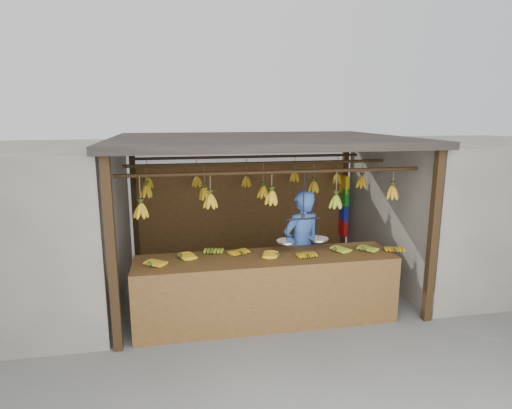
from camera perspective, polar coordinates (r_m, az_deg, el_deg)
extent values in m
plane|color=#5B5B57|center=(7.00, 0.47, -10.98)|extent=(80.00, 80.00, 0.00)
cube|color=black|center=(5.12, -18.65, -6.66)|extent=(0.10, 0.10, 2.30)
cube|color=black|center=(6.03, 22.52, -4.16)|extent=(0.10, 0.10, 2.30)
cube|color=black|center=(8.01, -15.87, 0.15)|extent=(0.10, 0.10, 2.30)
cube|color=black|center=(8.61, 11.65, 1.18)|extent=(0.10, 0.10, 2.30)
cube|color=black|center=(6.45, 0.51, 8.61)|extent=(4.30, 3.30, 0.10)
cylinder|color=black|center=(5.51, 2.54, 4.35)|extent=(4.00, 0.05, 0.05)
cylinder|color=black|center=(6.48, 0.50, 5.52)|extent=(4.00, 0.05, 0.05)
cylinder|color=black|center=(7.46, -1.02, 6.38)|extent=(4.00, 0.05, 0.05)
cube|color=brown|center=(8.12, -1.59, -1.02)|extent=(4.00, 0.06, 1.80)
cube|color=slate|center=(6.92, -30.25, -2.89)|extent=(3.00, 3.00, 2.30)
cube|color=slate|center=(8.13, 26.24, -0.47)|extent=(3.00, 3.00, 2.30)
cube|color=brown|center=(5.65, 1.35, -7.34)|extent=(3.42, 0.76, 0.08)
cube|color=brown|center=(5.47, 2.18, -12.70)|extent=(3.42, 0.04, 0.90)
cube|color=black|center=(5.43, -15.24, -13.78)|extent=(0.07, 0.07, 0.82)
cube|color=black|center=(6.06, 17.35, -11.10)|extent=(0.07, 0.07, 0.82)
cube|color=black|center=(6.03, -14.78, -11.07)|extent=(0.07, 0.07, 0.82)
cube|color=black|center=(6.61, 14.65, -8.99)|extent=(0.07, 0.07, 0.82)
ellipsoid|color=#C29314|center=(5.40, -13.84, -7.86)|extent=(0.29, 0.30, 0.06)
ellipsoid|color=#C29314|center=(5.61, -9.97, -6.93)|extent=(0.28, 0.24, 0.06)
ellipsoid|color=#92A523|center=(5.72, -5.83, -6.43)|extent=(0.23, 0.27, 0.06)
ellipsoid|color=#C29314|center=(5.66, -1.83, -6.58)|extent=(0.26, 0.29, 0.06)
ellipsoid|color=#C29314|center=(5.62, 2.84, -6.73)|extent=(0.28, 0.25, 0.06)
ellipsoid|color=#C29314|center=(5.58, 7.11, -6.94)|extent=(0.20, 0.26, 0.06)
ellipsoid|color=#92A523|center=(5.89, 10.64, -6.04)|extent=(0.29, 0.26, 0.06)
ellipsoid|color=#92A523|center=(5.99, 14.30, -5.90)|extent=(0.30, 0.29, 0.06)
ellipsoid|color=#C29314|center=(6.07, 18.14, -5.90)|extent=(0.24, 0.28, 0.06)
ellipsoid|color=#C29314|center=(5.41, -15.07, -0.81)|extent=(0.16, 0.16, 0.28)
ellipsoid|color=#C29314|center=(5.44, -6.08, 0.44)|extent=(0.16, 0.16, 0.28)
ellipsoid|color=#C29314|center=(5.56, 2.10, 0.88)|extent=(0.16, 0.16, 0.28)
ellipsoid|color=#92A523|center=(5.82, 10.59, 0.36)|extent=(0.16, 0.16, 0.28)
ellipsoid|color=#C29314|center=(6.18, 17.73, 1.52)|extent=(0.16, 0.16, 0.28)
ellipsoid|color=#C29314|center=(6.46, -14.41, 1.73)|extent=(0.16, 0.16, 0.28)
ellipsoid|color=#C29314|center=(6.43, -6.87, 1.43)|extent=(0.16, 0.16, 0.28)
ellipsoid|color=#C29314|center=(6.51, 0.96, 1.64)|extent=(0.16, 0.16, 0.28)
ellipsoid|color=#C29314|center=(6.77, 7.71, 2.35)|extent=(0.16, 0.16, 0.28)
ellipsoid|color=#C29314|center=(7.08, 13.92, 2.91)|extent=(0.16, 0.16, 0.28)
ellipsoid|color=#C29314|center=(7.38, -14.22, 2.82)|extent=(0.16, 0.16, 0.28)
ellipsoid|color=#C29314|center=(7.39, -7.85, 3.03)|extent=(0.16, 0.16, 0.28)
ellipsoid|color=#C29314|center=(7.52, -1.24, 3.05)|extent=(0.16, 0.16, 0.28)
ellipsoid|color=#C29314|center=(7.72, 5.20, 3.74)|extent=(0.16, 0.16, 0.28)
ellipsoid|color=#C29314|center=(8.00, 10.78, 3.39)|extent=(0.16, 0.16, 0.28)
cylinder|color=black|center=(5.66, 6.38, 1.22)|extent=(0.02, 0.02, 0.64)
cylinder|color=black|center=(5.73, 6.31, -1.92)|extent=(0.49, 0.05, 0.02)
cylinder|color=silver|center=(5.74, 4.10, -4.97)|extent=(0.27, 0.27, 0.02)
cylinder|color=silver|center=(5.89, 8.31, -4.62)|extent=(0.27, 0.27, 0.02)
imported|color=#3359A5|center=(6.27, 6.10, -5.64)|extent=(0.71, 0.58, 1.68)
cube|color=yellow|center=(8.41, 11.73, 2.66)|extent=(0.08, 0.26, 0.34)
cube|color=#199926|center=(8.45, 11.66, 1.06)|extent=(0.08, 0.26, 0.34)
cube|color=#1426BF|center=(8.52, 11.57, -1.17)|extent=(0.08, 0.26, 0.34)
cube|color=red|center=(8.59, 11.49, -2.94)|extent=(0.08, 0.26, 0.34)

